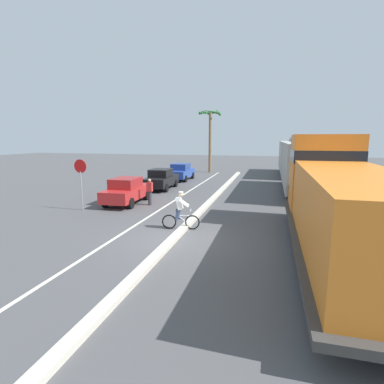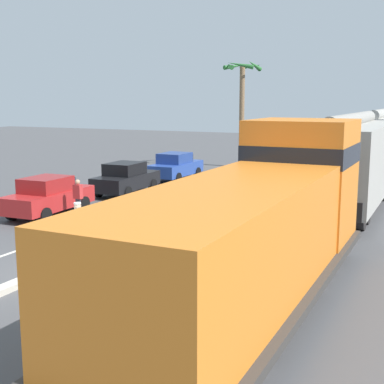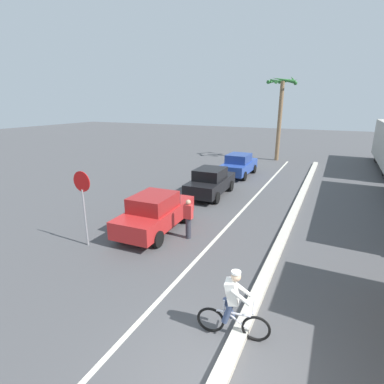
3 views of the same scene
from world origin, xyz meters
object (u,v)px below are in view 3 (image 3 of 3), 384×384
at_px(palm_tree_near, 281,101).
at_px(cyclist, 233,306).
at_px(parked_car_blue, 239,165).
at_px(parked_car_black, 211,182).
at_px(parked_car_red, 155,213).
at_px(pedestrian_by_cars, 188,218).
at_px(stop_sign, 83,194).

bearing_deg(palm_tree_near, cyclist, -81.74).
bearing_deg(parked_car_blue, parked_car_black, -90.00).
relative_size(parked_car_red, pedestrian_by_cars, 2.64).
distance_m(parked_car_red, parked_car_black, 5.65).
bearing_deg(pedestrian_by_cars, cyclist, -52.63).
height_order(stop_sign, pedestrian_by_cars, stop_sign).
relative_size(stop_sign, palm_tree_near, 0.39).
height_order(parked_car_black, stop_sign, stop_sign).
relative_size(parked_car_red, stop_sign, 1.48).
bearing_deg(cyclist, palm_tree_near, 98.26).
height_order(parked_car_red, cyclist, cyclist).
xyz_separation_m(palm_tree_near, pedestrian_by_cars, (0.07, -18.60, -4.43)).
height_order(parked_car_blue, stop_sign, stop_sign).
bearing_deg(palm_tree_near, stop_sign, -98.53).
distance_m(parked_car_red, parked_car_blue, 11.08).
bearing_deg(palm_tree_near, parked_car_blue, -100.10).
relative_size(cyclist, palm_tree_near, 0.23).
height_order(cyclist, pedestrian_by_cars, cyclist).
height_order(parked_car_blue, cyclist, cyclist).
relative_size(parked_car_blue, cyclist, 2.45).
xyz_separation_m(parked_car_red, parked_car_black, (0.16, 5.65, 0.00)).
xyz_separation_m(parked_car_red, pedestrian_by_cars, (1.56, -0.05, 0.03)).
bearing_deg(cyclist, parked_car_black, 115.03).
bearing_deg(parked_car_blue, stop_sign, -97.65).
xyz_separation_m(parked_car_blue, pedestrian_by_cars, (1.40, -11.13, 0.03)).
relative_size(parked_car_red, cyclist, 2.49).
distance_m(stop_sign, pedestrian_by_cars, 4.05).
distance_m(parked_car_blue, palm_tree_near, 8.80).
bearing_deg(cyclist, stop_sign, 162.26).
bearing_deg(parked_car_black, cyclist, -64.97).
relative_size(parked_car_red, parked_car_blue, 1.01).
distance_m(parked_car_black, palm_tree_near, 13.71).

